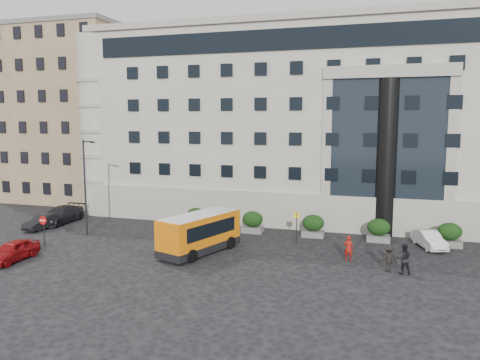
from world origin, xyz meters
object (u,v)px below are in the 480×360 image
at_px(no_entry_sign, 43,225).
at_px(pedestrian_b, 404,259).
at_px(parked_car_a, 13,251).
at_px(white_taxi, 429,239).
at_px(hedge_b, 253,222).
at_px(hedge_a, 196,218).
at_px(red_truck, 109,195).
at_px(hedge_d, 379,230).
at_px(hedge_e, 450,235).
at_px(minibus, 200,231).
at_px(bus_stop_sign, 297,223).
at_px(pedestrian_c, 389,258).
at_px(street_lamp, 86,183).
at_px(parked_car_d, 152,205).
at_px(pedestrian_a, 348,248).
at_px(hedge_c, 313,226).
at_px(parked_car_c, 61,215).
at_px(parked_car_b, 43,222).

relative_size(no_entry_sign, pedestrian_b, 1.20).
height_order(parked_car_a, white_taxi, parked_car_a).
xyz_separation_m(no_entry_sign, pedestrian_b, (26.17, 1.08, -0.68)).
distance_m(hedge_b, pedestrian_b, 14.26).
height_order(hedge_a, red_truck, red_truck).
height_order(hedge_d, pedestrian_b, pedestrian_b).
relative_size(hedge_d, hedge_e, 1.00).
bearing_deg(minibus, bus_stop_sign, 52.81).
relative_size(minibus, pedestrian_c, 4.25).
distance_m(street_lamp, pedestrian_b, 25.51).
distance_m(hedge_d, red_truck, 29.55).
relative_size(bus_stop_sign, pedestrian_c, 1.49).
height_order(white_taxi, pedestrian_b, pedestrian_b).
bearing_deg(minibus, pedestrian_b, 16.25).
bearing_deg(minibus, parked_car_a, -134.84).
distance_m(hedge_a, street_lamp, 9.89).
height_order(no_entry_sign, red_truck, red_truck).
xyz_separation_m(hedge_e, minibus, (-17.67, -7.03, 0.64)).
height_order(minibus, pedestrian_c, minibus).
bearing_deg(minibus, hedge_d, 48.63).
height_order(hedge_a, parked_car_d, hedge_a).
relative_size(hedge_b, pedestrian_a, 1.05).
height_order(hedge_c, white_taxi, hedge_c).
bearing_deg(pedestrian_a, street_lamp, -2.76).
bearing_deg(pedestrian_b, pedestrian_a, -40.58).
bearing_deg(hedge_c, pedestrian_c, -51.95).
height_order(hedge_a, pedestrian_a, hedge_a).
bearing_deg(parked_car_c, pedestrian_b, -12.52).
bearing_deg(pedestrian_a, parked_car_d, -29.40).
relative_size(hedge_a, pedestrian_a, 1.05).
distance_m(hedge_b, no_entry_sign, 16.74).
bearing_deg(parked_car_b, no_entry_sign, -45.38).
bearing_deg(pedestrian_c, red_truck, -44.76).
height_order(hedge_b, minibus, minibus).
xyz_separation_m(parked_car_b, pedestrian_a, (26.65, -1.84, 0.25)).
bearing_deg(red_truck, white_taxi, -26.55).
distance_m(white_taxi, pedestrian_c, 7.36).
xyz_separation_m(hedge_e, pedestrian_c, (-4.52, -7.51, -0.08)).
bearing_deg(no_entry_sign, pedestrian_c, 3.01).
relative_size(red_truck, pedestrian_c, 3.00).
bearing_deg(bus_stop_sign, pedestrian_a, -36.81).
bearing_deg(hedge_e, white_taxi, -152.09).
xyz_separation_m(hedge_b, parked_car_a, (-13.63, -12.66, -0.22)).
distance_m(hedge_d, parked_car_b, 28.89).
xyz_separation_m(street_lamp, no_entry_sign, (-1.06, -4.04, -2.72)).
xyz_separation_m(hedge_d, white_taxi, (3.69, -0.80, -0.29)).
bearing_deg(hedge_c, bus_stop_sign, -107.82).
bearing_deg(bus_stop_sign, red_truck, 157.22).
bearing_deg(red_truck, hedge_d, -26.65).
bearing_deg(hedge_e, parked_car_c, -177.20).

